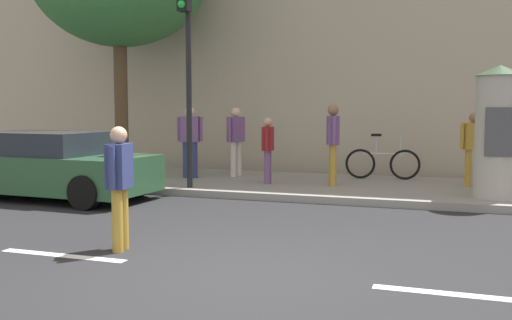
# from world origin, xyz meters

# --- Properties ---
(ground_plane) EXTENTS (80.00, 80.00, 0.00)m
(ground_plane) POSITION_xyz_m (0.00, 0.00, 0.00)
(ground_plane) COLOR #232326
(sidewalk_curb) EXTENTS (36.00, 4.00, 0.15)m
(sidewalk_curb) POSITION_xyz_m (0.00, 7.00, 0.07)
(sidewalk_curb) COLOR gray
(sidewalk_curb) RESTS_ON ground_plane
(lane_markings) EXTENTS (25.80, 0.16, 0.01)m
(lane_markings) POSITION_xyz_m (-0.00, 0.00, 0.00)
(lane_markings) COLOR silver
(lane_markings) RESTS_ON ground_plane
(traffic_light) EXTENTS (0.24, 0.45, 4.45)m
(traffic_light) POSITION_xyz_m (-3.19, 5.24, 3.13)
(traffic_light) COLOR black
(traffic_light) RESTS_ON sidewalk_curb
(poster_column) EXTENTS (0.93, 0.93, 2.52)m
(poster_column) POSITION_xyz_m (2.97, 5.96, 1.43)
(poster_column) COLOR #B2ADA3
(poster_column) RESTS_ON sidewalk_curb
(pedestrian_with_bag) EXTENTS (0.30, 0.56, 1.63)m
(pedestrian_with_bag) POSITION_xyz_m (-1.86, 0.49, 0.94)
(pedestrian_with_bag) COLOR #B78C33
(pedestrian_with_bag) RESTS_ON ground_plane
(pedestrian_in_dark_shirt) EXTENTS (0.34, 0.62, 1.72)m
(pedestrian_in_dark_shirt) POSITION_xyz_m (-2.99, 7.58, 1.17)
(pedestrian_in_dark_shirt) COLOR silver
(pedestrian_in_dark_shirt) RESTS_ON sidewalk_curb
(pedestrian_tallest) EXTENTS (0.33, 0.61, 1.49)m
(pedestrian_tallest) POSITION_xyz_m (-1.82, 6.57, 1.01)
(pedestrian_tallest) COLOR #724C84
(pedestrian_tallest) RESTS_ON sidewalk_curb
(pedestrian_in_red_top) EXTENTS (0.36, 0.57, 1.78)m
(pedestrian_in_red_top) POSITION_xyz_m (-0.36, 6.69, 1.20)
(pedestrian_in_red_top) COLOR #B78C33
(pedestrian_in_red_top) RESTS_ON sidewalk_curb
(pedestrian_in_light_jacket) EXTENTS (0.55, 0.46, 1.61)m
(pedestrian_in_light_jacket) POSITION_xyz_m (2.56, 7.55, 1.10)
(pedestrian_in_light_jacket) COLOR #B78C33
(pedestrian_in_light_jacket) RESTS_ON sidewalk_curb
(pedestrian_near_pole) EXTENTS (0.60, 0.35, 1.74)m
(pedestrian_near_pole) POSITION_xyz_m (-3.94, 6.92, 1.18)
(pedestrian_near_pole) COLOR navy
(pedestrian_near_pole) RESTS_ON sidewalk_curb
(bicycle_leaning) EXTENTS (1.77, 0.25, 1.09)m
(bicycle_leaning) POSITION_xyz_m (0.53, 8.22, 0.54)
(bicycle_leaning) COLOR black
(bicycle_leaning) RESTS_ON sidewalk_curb
(parked_car_red) EXTENTS (4.22, 2.14, 1.37)m
(parked_car_red) POSITION_xyz_m (-5.61, 3.89, 0.67)
(parked_car_red) COLOR #2D5938
(parked_car_red) RESTS_ON ground_plane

